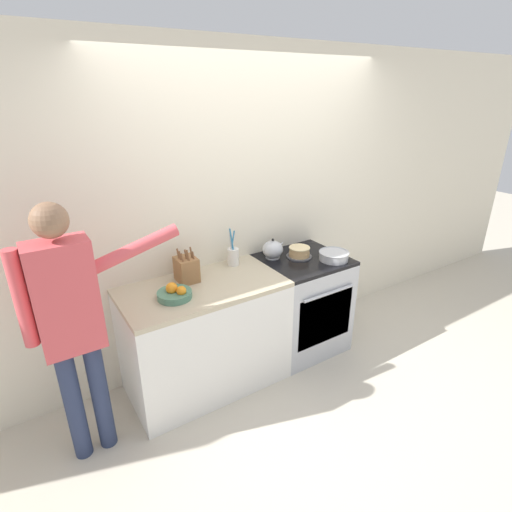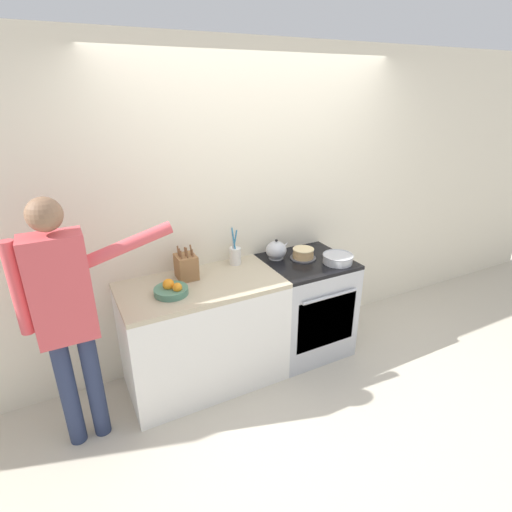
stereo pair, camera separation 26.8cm
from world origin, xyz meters
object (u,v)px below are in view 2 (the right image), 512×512
(stove_range, at_px, (305,305))
(mixing_bowl, at_px, (338,259))
(tea_kettle, at_px, (276,250))
(knife_block, at_px, (186,267))
(utensil_crock, at_px, (235,255))
(layer_cake, at_px, (303,254))
(fruit_bowl, at_px, (171,290))
(person_baker, at_px, (66,307))

(stove_range, xyz_separation_m, mixing_bowl, (0.19, -0.16, 0.48))
(tea_kettle, bearing_deg, knife_block, -178.85)
(stove_range, distance_m, knife_block, 1.17)
(mixing_bowl, distance_m, utensil_crock, 0.86)
(stove_range, distance_m, tea_kettle, 0.58)
(stove_range, relative_size, knife_block, 3.31)
(mixing_bowl, height_order, utensil_crock, utensil_crock)
(layer_cake, distance_m, fruit_bowl, 1.20)
(utensil_crock, distance_m, fruit_bowl, 0.69)
(layer_cake, distance_m, knife_block, 1.02)
(knife_block, bearing_deg, fruit_bowl, -132.02)
(layer_cake, xyz_separation_m, utensil_crock, (-0.57, 0.17, 0.04))
(mixing_bowl, bearing_deg, layer_cake, 133.98)
(layer_cake, relative_size, person_baker, 0.13)
(tea_kettle, bearing_deg, fruit_bowl, -167.50)
(person_baker, bearing_deg, tea_kettle, 2.86)
(mixing_bowl, xyz_separation_m, knife_block, (-1.22, 0.31, 0.06))
(tea_kettle, relative_size, mixing_bowl, 0.85)
(layer_cake, distance_m, utensil_crock, 0.59)
(stove_range, height_order, utensil_crock, utensil_crock)
(layer_cake, height_order, fruit_bowl, fruit_bowl)
(layer_cake, xyz_separation_m, mixing_bowl, (0.21, -0.21, -0.00))
(stove_range, bearing_deg, mixing_bowl, -40.37)
(layer_cake, distance_m, person_baker, 1.89)
(mixing_bowl, relative_size, knife_block, 0.96)
(utensil_crock, distance_m, person_baker, 1.37)
(stove_range, relative_size, person_baker, 0.52)
(stove_range, height_order, layer_cake, layer_cake)
(fruit_bowl, bearing_deg, knife_block, 47.98)
(fruit_bowl, bearing_deg, tea_kettle, 12.50)
(person_baker, bearing_deg, mixing_bowl, -8.30)
(mixing_bowl, distance_m, person_baker, 2.08)
(stove_range, bearing_deg, fruit_bowl, -177.24)
(utensil_crock, height_order, person_baker, person_baker)
(fruit_bowl, bearing_deg, person_baker, -169.28)
(tea_kettle, relative_size, utensil_crock, 0.67)
(mixing_bowl, bearing_deg, tea_kettle, 141.38)
(knife_block, bearing_deg, layer_cake, -5.44)
(stove_range, distance_m, mixing_bowl, 0.54)
(tea_kettle, distance_m, knife_block, 0.81)
(mixing_bowl, distance_m, knife_block, 1.26)
(stove_range, xyz_separation_m, tea_kettle, (-0.21, 0.16, 0.52))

